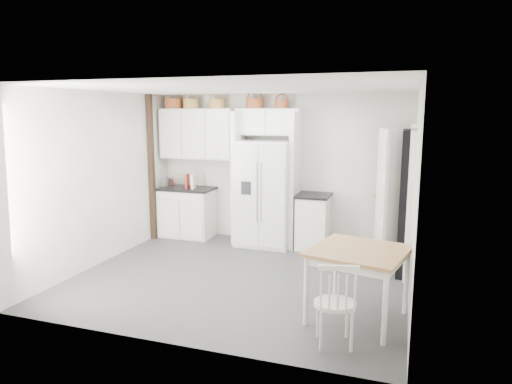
% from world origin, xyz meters
% --- Properties ---
extents(floor, '(4.50, 4.50, 0.00)m').
position_xyz_m(floor, '(0.00, 0.00, 0.00)').
color(floor, '#3D3D3E').
rests_on(floor, ground).
extents(ceiling, '(4.50, 4.50, 0.00)m').
position_xyz_m(ceiling, '(0.00, 0.00, 2.60)').
color(ceiling, white).
rests_on(ceiling, wall_back).
extents(wall_back, '(4.50, 0.00, 4.50)m').
position_xyz_m(wall_back, '(0.00, 2.00, 1.30)').
color(wall_back, '#B7B1A6').
rests_on(wall_back, floor).
extents(wall_left, '(0.00, 4.00, 4.00)m').
position_xyz_m(wall_left, '(-2.25, 0.00, 1.30)').
color(wall_left, '#B7B1A6').
rests_on(wall_left, floor).
extents(wall_right, '(0.00, 4.00, 4.00)m').
position_xyz_m(wall_right, '(2.25, 0.00, 1.30)').
color(wall_right, '#B7B1A6').
rests_on(wall_right, floor).
extents(refrigerator, '(0.94, 0.75, 1.81)m').
position_xyz_m(refrigerator, '(-0.15, 1.66, 0.91)').
color(refrigerator, silver).
rests_on(refrigerator, floor).
extents(base_cab_left, '(0.95, 0.60, 0.88)m').
position_xyz_m(base_cab_left, '(-1.68, 1.70, 0.44)').
color(base_cab_left, silver).
rests_on(base_cab_left, floor).
extents(base_cab_right, '(0.51, 0.61, 0.89)m').
position_xyz_m(base_cab_right, '(0.69, 1.70, 0.45)').
color(base_cab_right, silver).
rests_on(base_cab_right, floor).
extents(dining_table, '(1.17, 1.17, 0.81)m').
position_xyz_m(dining_table, '(1.70, -0.83, 0.41)').
color(dining_table, olive).
rests_on(dining_table, floor).
extents(windsor_chair, '(0.51, 0.48, 0.86)m').
position_xyz_m(windsor_chair, '(1.55, -1.48, 0.43)').
color(windsor_chair, silver).
rests_on(windsor_chair, floor).
extents(counter_left, '(0.99, 0.64, 0.04)m').
position_xyz_m(counter_left, '(-1.68, 1.70, 0.90)').
color(counter_left, black).
rests_on(counter_left, base_cab_left).
extents(counter_right, '(0.55, 0.65, 0.04)m').
position_xyz_m(counter_right, '(0.69, 1.70, 0.91)').
color(counter_right, black).
rests_on(counter_right, base_cab_right).
extents(toaster, '(0.29, 0.21, 0.18)m').
position_xyz_m(toaster, '(-2.00, 1.62, 1.01)').
color(toaster, silver).
rests_on(toaster, counter_left).
extents(cookbook_red, '(0.07, 0.18, 0.27)m').
position_xyz_m(cookbook_red, '(-1.63, 1.62, 1.05)').
color(cookbook_red, maroon).
rests_on(cookbook_red, counter_left).
extents(cookbook_cream, '(0.06, 0.17, 0.25)m').
position_xyz_m(cookbook_cream, '(-1.51, 1.62, 1.05)').
color(cookbook_cream, '#F0E8C4').
rests_on(cookbook_cream, counter_left).
extents(basket_upper_a, '(0.32, 0.32, 0.18)m').
position_xyz_m(basket_upper_a, '(-1.98, 1.83, 2.44)').
color(basket_upper_a, brown).
rests_on(basket_upper_a, upper_cabinet).
extents(basket_upper_b, '(0.30, 0.30, 0.17)m').
position_xyz_m(basket_upper_b, '(-1.62, 1.83, 2.44)').
color(basket_upper_b, olive).
rests_on(basket_upper_b, upper_cabinet).
extents(basket_upper_c, '(0.29, 0.29, 0.17)m').
position_xyz_m(basket_upper_c, '(-1.11, 1.83, 2.43)').
color(basket_upper_c, olive).
rests_on(basket_upper_c, upper_cabinet).
extents(basket_bridge_a, '(0.31, 0.31, 0.17)m').
position_xyz_m(basket_bridge_a, '(-0.41, 1.83, 2.44)').
color(basket_bridge_a, brown).
rests_on(basket_bridge_a, bridge_cabinet).
extents(basket_bridge_b, '(0.24, 0.24, 0.14)m').
position_xyz_m(basket_bridge_b, '(0.08, 1.83, 2.42)').
color(basket_bridge_b, brown).
rests_on(basket_bridge_b, bridge_cabinet).
extents(upper_cabinet, '(1.40, 0.34, 0.90)m').
position_xyz_m(upper_cabinet, '(-1.50, 1.83, 1.90)').
color(upper_cabinet, silver).
rests_on(upper_cabinet, wall_back).
extents(bridge_cabinet, '(1.12, 0.34, 0.45)m').
position_xyz_m(bridge_cabinet, '(-0.15, 1.83, 2.12)').
color(bridge_cabinet, silver).
rests_on(bridge_cabinet, wall_back).
extents(fridge_panel_left, '(0.08, 0.60, 2.30)m').
position_xyz_m(fridge_panel_left, '(-0.66, 1.70, 1.15)').
color(fridge_panel_left, silver).
rests_on(fridge_panel_left, floor).
extents(fridge_panel_right, '(0.08, 0.60, 2.30)m').
position_xyz_m(fridge_panel_right, '(0.36, 1.70, 1.15)').
color(fridge_panel_right, silver).
rests_on(fridge_panel_right, floor).
extents(trim_post, '(0.09, 0.09, 2.60)m').
position_xyz_m(trim_post, '(-2.20, 1.35, 1.30)').
color(trim_post, black).
rests_on(trim_post, floor).
extents(doorway_void, '(0.18, 0.85, 2.05)m').
position_xyz_m(doorway_void, '(2.16, 1.00, 1.02)').
color(doorway_void, black).
rests_on(doorway_void, floor).
extents(door_slab, '(0.21, 0.79, 2.05)m').
position_xyz_m(door_slab, '(1.80, 1.33, 1.02)').
color(door_slab, white).
rests_on(door_slab, floor).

